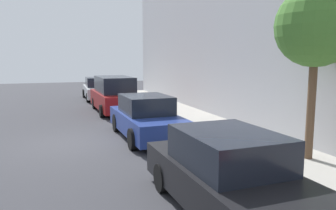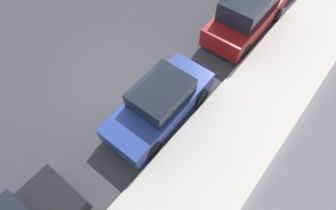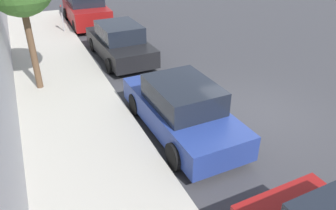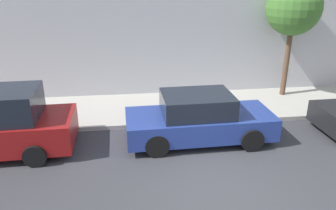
{
  "view_description": "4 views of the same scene",
  "coord_description": "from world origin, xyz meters",
  "views": [
    {
      "loc": [
        -0.67,
        -11.32,
        2.86
      ],
      "look_at": [
        3.65,
        1.02,
        1.0
      ],
      "focal_mm": 35.0,
      "sensor_mm": 36.0,
      "label": 1
    },
    {
      "loc": [
        6.04,
        -3.92,
        8.56
      ],
      "look_at": [
        2.86,
        -0.1,
        1.0
      ],
      "focal_mm": 28.0,
      "sensor_mm": 36.0,
      "label": 2
    },
    {
      "loc": [
        6.04,
        6.91,
        5.25
      ],
      "look_at": [
        2.89,
        0.03,
        1.0
      ],
      "focal_mm": 35.0,
      "sensor_mm": 36.0,
      "label": 3
    },
    {
      "loc": [
        -6.57,
        2.02,
        4.82
      ],
      "look_at": [
        3.03,
        0.83,
        1.0
      ],
      "focal_mm": 35.0,
      "sensor_mm": 36.0,
      "label": 4
    }
  ],
  "objects": [
    {
      "name": "parked_sedan_third",
      "position": [
        2.45,
        -0.05,
        0.72
      ],
      "size": [
        1.92,
        4.54,
        1.54
      ],
      "color": "navy",
      "rests_on": "ground_plane"
    },
    {
      "name": "ground_plane",
      "position": [
        0.0,
        0.0,
        0.0
      ],
      "size": [
        60.0,
        60.0,
        0.0
      ],
      "primitive_type": "plane",
      "color": "#38383D"
    },
    {
      "name": "street_tree",
      "position": [
        5.83,
        -4.4,
        3.66
      ],
      "size": [
        2.12,
        2.12,
        4.6
      ],
      "color": "brown",
      "rests_on": "sidewalk"
    },
    {
      "name": "sidewalk",
      "position": [
        5.07,
        0.0,
        0.07
      ],
      "size": [
        3.14,
        32.0,
        0.15
      ],
      "color": "#B2ADA3",
      "rests_on": "ground_plane"
    }
  ]
}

